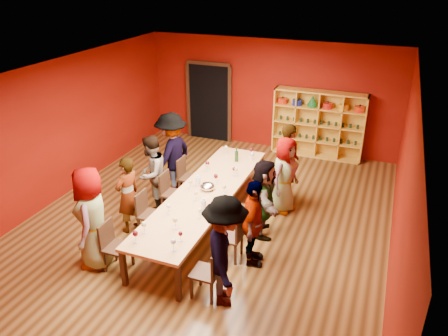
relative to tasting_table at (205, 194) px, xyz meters
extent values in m
cube|color=#503215|center=(0.00, 0.00, -0.71)|extent=(7.10, 9.10, 0.02)
cube|color=#700D05|center=(0.00, 4.51, 0.80)|extent=(7.10, 0.02, 3.00)
cube|color=#700D05|center=(0.00, -4.51, 0.80)|extent=(7.10, 0.02, 3.00)
cube|color=#700D05|center=(-3.51, 0.00, 0.80)|extent=(0.02, 9.10, 3.00)
cube|color=#700D05|center=(3.51, 0.00, 0.80)|extent=(0.02, 9.10, 3.00)
cube|color=silver|center=(0.00, 0.00, 2.31)|extent=(7.10, 9.10, 0.02)
cube|color=tan|center=(0.00, 0.00, 0.02)|extent=(1.10, 4.50, 0.06)
cube|color=black|center=(-0.49, -2.17, -0.35)|extent=(0.08, 0.08, 0.69)
cube|color=black|center=(-0.49, 2.17, -0.35)|extent=(0.08, 0.08, 0.69)
cube|color=black|center=(0.49, -2.17, -0.35)|extent=(0.08, 0.08, 0.69)
cube|color=black|center=(0.49, 2.17, -0.35)|extent=(0.08, 0.08, 0.69)
cube|color=black|center=(-1.80, 4.44, 0.40)|extent=(1.20, 0.14, 2.20)
cube|color=black|center=(-1.80, 4.37, 1.55)|extent=(1.32, 0.06, 0.10)
cube|color=black|center=(-2.45, 4.37, 0.40)|extent=(0.10, 0.06, 2.20)
cube|color=black|center=(-1.15, 4.37, 0.40)|extent=(0.10, 0.06, 2.20)
cube|color=gold|center=(0.22, 4.28, 0.20)|extent=(0.04, 0.40, 1.80)
cube|color=gold|center=(2.58, 4.28, 0.20)|extent=(0.04, 0.40, 1.80)
cube|color=gold|center=(1.40, 4.28, 1.08)|extent=(2.40, 0.40, 0.04)
cube|color=gold|center=(1.40, 4.28, -0.68)|extent=(2.40, 0.40, 0.04)
cube|color=gold|center=(1.40, 4.47, 0.20)|extent=(2.40, 0.02, 1.80)
cube|color=gold|center=(1.40, 4.28, -0.25)|extent=(2.36, 0.38, 0.03)
cube|color=gold|center=(1.40, 4.28, 0.20)|extent=(2.36, 0.38, 0.03)
cube|color=gold|center=(1.40, 4.28, 0.65)|extent=(2.36, 0.38, 0.03)
cube|color=gold|center=(0.80, 4.28, 0.20)|extent=(0.03, 0.38, 1.76)
cube|color=gold|center=(1.40, 4.28, 0.20)|extent=(0.03, 0.38, 1.76)
cube|color=gold|center=(2.00, 4.28, 0.20)|extent=(0.03, 0.38, 1.76)
cylinder|color=red|center=(0.40, 4.28, 0.74)|extent=(0.26, 0.26, 0.15)
sphere|color=black|center=(0.40, 4.28, 0.84)|extent=(0.05, 0.05, 0.05)
cylinder|color=#162598|center=(0.80, 4.28, 0.74)|extent=(0.26, 0.26, 0.15)
sphere|color=black|center=(0.80, 4.28, 0.84)|extent=(0.05, 0.05, 0.05)
cylinder|color=#1B6D2F|center=(1.20, 4.28, 0.71)|extent=(0.26, 0.26, 0.08)
cone|color=#1B6D2F|center=(1.20, 4.28, 0.86)|extent=(0.24, 0.24, 0.22)
cylinder|color=red|center=(1.60, 4.28, 0.74)|extent=(0.26, 0.26, 0.15)
sphere|color=black|center=(1.60, 4.28, 0.84)|extent=(0.05, 0.05, 0.05)
cylinder|color=gold|center=(2.00, 4.28, 0.74)|extent=(0.26, 0.26, 0.15)
sphere|color=black|center=(2.00, 4.28, 0.84)|extent=(0.05, 0.05, 0.05)
cylinder|color=red|center=(2.40, 4.28, 0.74)|extent=(0.26, 0.26, 0.15)
sphere|color=black|center=(2.40, 4.28, 0.84)|extent=(0.05, 0.05, 0.05)
cylinder|color=#1A3020|center=(0.38, 4.28, -0.18)|extent=(0.07, 0.07, 0.10)
cylinder|color=#1A3020|center=(0.56, 4.28, -0.18)|extent=(0.07, 0.07, 0.10)
cylinder|color=#1A3020|center=(0.75, 4.28, -0.18)|extent=(0.07, 0.07, 0.10)
cylinder|color=#1A3020|center=(0.93, 4.28, -0.18)|extent=(0.07, 0.07, 0.10)
cylinder|color=#1A3020|center=(1.12, 4.28, -0.18)|extent=(0.07, 0.07, 0.10)
cylinder|color=#1A3020|center=(1.30, 4.28, -0.18)|extent=(0.07, 0.07, 0.10)
cylinder|color=#1A3020|center=(1.49, 4.28, -0.18)|extent=(0.07, 0.07, 0.10)
cylinder|color=#1A3020|center=(1.67, 4.28, -0.18)|extent=(0.07, 0.07, 0.10)
cylinder|color=#1A3020|center=(1.86, 4.28, -0.18)|extent=(0.07, 0.07, 0.10)
cylinder|color=#1A3020|center=(2.04, 4.28, -0.18)|extent=(0.07, 0.07, 0.10)
cylinder|color=#1A3020|center=(2.23, 4.28, -0.18)|extent=(0.07, 0.07, 0.10)
cylinder|color=#1A3020|center=(2.42, 4.28, -0.18)|extent=(0.07, 0.07, 0.10)
cylinder|color=#1A3020|center=(0.38, 4.28, 0.27)|extent=(0.07, 0.07, 0.10)
cylinder|color=#1A3020|center=(0.56, 4.28, 0.27)|extent=(0.07, 0.07, 0.10)
cylinder|color=#1A3020|center=(0.75, 4.28, 0.27)|extent=(0.07, 0.07, 0.10)
cylinder|color=#1A3020|center=(0.93, 4.28, 0.27)|extent=(0.07, 0.07, 0.10)
cylinder|color=#1A3020|center=(1.12, 4.28, 0.27)|extent=(0.07, 0.07, 0.10)
cylinder|color=#1A3020|center=(1.30, 4.28, 0.27)|extent=(0.07, 0.07, 0.10)
cylinder|color=#1A3020|center=(1.49, 4.28, 0.27)|extent=(0.07, 0.07, 0.10)
cylinder|color=#1A3020|center=(1.67, 4.28, 0.27)|extent=(0.07, 0.07, 0.10)
cylinder|color=#1A3020|center=(1.86, 4.28, 0.27)|extent=(0.07, 0.07, 0.10)
cylinder|color=#1A3020|center=(2.04, 4.28, 0.27)|extent=(0.07, 0.07, 0.10)
cylinder|color=#1A3020|center=(2.23, 4.28, 0.27)|extent=(0.07, 0.07, 0.10)
cylinder|color=#1A3020|center=(2.42, 4.28, 0.27)|extent=(0.07, 0.07, 0.10)
cube|color=black|center=(-0.83, -1.84, -0.27)|extent=(0.42, 0.42, 0.04)
cube|color=black|center=(-1.02, -1.84, -0.03)|extent=(0.04, 0.40, 0.44)
cube|color=black|center=(-1.00, -2.01, -0.49)|extent=(0.04, 0.04, 0.41)
cube|color=black|center=(-0.66, -2.01, -0.49)|extent=(0.04, 0.04, 0.41)
cube|color=black|center=(-1.00, -1.67, -0.49)|extent=(0.04, 0.04, 0.41)
cube|color=black|center=(-0.66, -1.67, -0.49)|extent=(0.04, 0.04, 0.41)
imported|color=#151E3A|center=(-1.27, -1.84, 0.22)|extent=(0.79, 1.01, 1.83)
cube|color=black|center=(-0.83, -0.71, -0.27)|extent=(0.42, 0.42, 0.04)
cube|color=black|center=(-1.02, -0.71, -0.03)|extent=(0.04, 0.40, 0.44)
cube|color=black|center=(-1.00, -0.88, -0.49)|extent=(0.04, 0.04, 0.41)
cube|color=black|center=(-0.66, -0.88, -0.49)|extent=(0.04, 0.04, 0.41)
cube|color=black|center=(-1.00, -0.54, -0.49)|extent=(0.04, 0.04, 0.41)
cube|color=black|center=(-0.66, -0.54, -0.49)|extent=(0.04, 0.04, 0.41)
imported|color=pink|center=(-1.30, -0.71, 0.08)|extent=(0.54, 0.65, 1.55)
cube|color=black|center=(-0.83, 0.20, -0.27)|extent=(0.42, 0.42, 0.04)
cube|color=black|center=(-1.02, 0.20, -0.03)|extent=(0.04, 0.40, 0.44)
cube|color=black|center=(-1.00, 0.03, -0.49)|extent=(0.04, 0.04, 0.41)
cube|color=black|center=(-0.66, 0.03, -0.49)|extent=(0.04, 0.04, 0.41)
cube|color=black|center=(-1.00, 0.37, -0.49)|extent=(0.04, 0.04, 0.41)
cube|color=black|center=(-0.66, 0.37, -0.49)|extent=(0.04, 0.04, 0.41)
imported|color=#CF8B92|center=(-1.31, 0.20, 0.12)|extent=(0.45, 0.81, 1.64)
cube|color=black|center=(-0.83, 0.99, -0.27)|extent=(0.42, 0.42, 0.04)
cube|color=black|center=(-1.02, 0.99, -0.03)|extent=(0.04, 0.40, 0.44)
cube|color=black|center=(-1.00, 0.82, -0.49)|extent=(0.04, 0.04, 0.41)
cube|color=black|center=(-0.66, 0.82, -0.49)|extent=(0.04, 0.04, 0.41)
cube|color=black|center=(-1.00, 1.16, -0.49)|extent=(0.04, 0.04, 0.41)
cube|color=black|center=(-0.66, 1.16, -0.49)|extent=(0.04, 0.04, 0.41)
imported|color=#131535|center=(-1.24, 0.99, 0.25)|extent=(0.66, 1.28, 1.89)
cube|color=black|center=(0.83, -1.89, -0.27)|extent=(0.42, 0.42, 0.04)
cube|color=black|center=(1.02, -1.89, -0.03)|extent=(0.04, 0.40, 0.44)
cube|color=black|center=(0.66, -2.06, -0.49)|extent=(0.04, 0.04, 0.41)
cube|color=black|center=(1.00, -2.06, -0.49)|extent=(0.04, 0.04, 0.41)
cube|color=black|center=(0.66, -1.72, -0.49)|extent=(0.04, 0.04, 0.41)
cube|color=black|center=(1.00, -1.72, -0.49)|extent=(0.04, 0.04, 0.41)
imported|color=#5375AB|center=(1.16, -1.89, 0.21)|extent=(0.91, 1.27, 1.82)
cube|color=black|center=(0.83, -0.84, -0.27)|extent=(0.42, 0.42, 0.04)
cube|color=black|center=(1.02, -0.84, -0.03)|extent=(0.04, 0.40, 0.44)
cube|color=black|center=(0.66, -1.01, -0.49)|extent=(0.04, 0.04, 0.41)
cube|color=black|center=(1.00, -1.01, -0.49)|extent=(0.04, 0.04, 0.41)
cube|color=black|center=(0.66, -0.67, -0.49)|extent=(0.04, 0.04, 0.41)
cube|color=black|center=(1.00, -0.67, -0.49)|extent=(0.04, 0.04, 0.41)
imported|color=#151F3B|center=(1.25, -0.84, 0.10)|extent=(0.61, 1.00, 1.60)
cube|color=black|center=(0.83, 0.11, -0.27)|extent=(0.42, 0.42, 0.04)
cube|color=black|center=(1.02, 0.11, -0.03)|extent=(0.04, 0.40, 0.44)
cube|color=black|center=(0.66, -0.06, -0.49)|extent=(0.04, 0.04, 0.41)
cube|color=black|center=(1.00, -0.06, -0.49)|extent=(0.04, 0.04, 0.41)
cube|color=black|center=(0.66, 0.28, -0.49)|extent=(0.04, 0.04, 0.41)
cube|color=black|center=(1.00, 0.28, -0.49)|extent=(0.04, 0.04, 0.41)
imported|color=#CD8998|center=(1.16, 0.11, 0.08)|extent=(0.89, 1.50, 1.56)
cube|color=black|center=(0.83, 1.13, -0.27)|extent=(0.42, 0.42, 0.04)
cube|color=black|center=(1.02, 1.13, -0.03)|extent=(0.04, 0.40, 0.44)
cube|color=black|center=(0.66, 0.96, -0.49)|extent=(0.04, 0.04, 0.41)
cube|color=black|center=(1.00, 0.96, -0.49)|extent=(0.04, 0.04, 0.41)
cube|color=black|center=(0.66, 1.30, -0.49)|extent=(0.04, 0.04, 0.41)
cube|color=black|center=(1.00, 1.30, -0.49)|extent=(0.04, 0.04, 0.41)
imported|color=pink|center=(1.29, 1.13, 0.12)|extent=(0.66, 0.90, 1.64)
cube|color=black|center=(0.83, 1.60, -0.27)|extent=(0.42, 0.42, 0.04)
cube|color=black|center=(1.02, 1.60, -0.03)|extent=(0.04, 0.40, 0.44)
cube|color=black|center=(0.66, 1.43, -0.49)|extent=(0.04, 0.04, 0.41)
cube|color=black|center=(1.00, 1.43, -0.49)|extent=(0.04, 0.04, 0.41)
cube|color=black|center=(0.66, 1.77, -0.49)|extent=(0.04, 0.04, 0.41)
cube|color=black|center=(1.00, 1.77, -0.49)|extent=(0.04, 0.04, 0.41)
imported|color=#5B8CBB|center=(1.26, 1.60, 0.19)|extent=(0.69, 0.78, 1.78)
cylinder|color=silver|center=(0.32, 0.88, 0.05)|extent=(0.06, 0.06, 0.01)
cylinder|color=silver|center=(0.32, 0.88, 0.11)|extent=(0.01, 0.01, 0.10)
ellipsoid|color=#CDC080|center=(0.32, 0.88, 0.20)|extent=(0.08, 0.08, 0.09)
cylinder|color=silver|center=(0.38, 0.05, 0.06)|extent=(0.06, 0.06, 0.01)
cylinder|color=silver|center=(0.38, 0.05, 0.11)|extent=(0.01, 0.01, 0.11)
ellipsoid|color=#CDC080|center=(0.38, 0.05, 0.20)|extent=(0.08, 0.08, 0.09)
cylinder|color=silver|center=(-0.33, 0.86, 0.05)|extent=(0.06, 0.06, 0.01)
cylinder|color=silver|center=(-0.33, 0.86, 0.11)|extent=(0.01, 0.01, 0.10)
ellipsoid|color=#CDC080|center=(-0.33, 0.86, 0.19)|extent=(0.07, 0.07, 0.08)
cylinder|color=silver|center=(0.30, -0.91, 0.05)|extent=(0.06, 0.06, 0.01)
cylinder|color=silver|center=(0.30, -0.91, 0.11)|extent=(0.01, 0.01, 0.10)
ellipsoid|color=silver|center=(0.30, -0.91, 0.19)|extent=(0.07, 0.07, 0.08)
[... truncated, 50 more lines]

